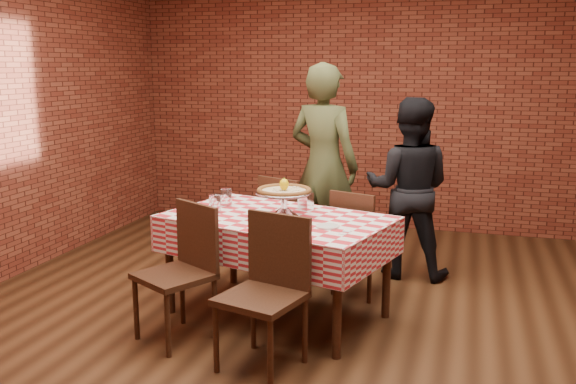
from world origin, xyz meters
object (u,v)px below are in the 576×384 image
object	(u,v)px
water_glass_right	(226,198)
chair_near_left	(174,275)
pizza_stand	(284,205)
diner_black	(408,188)
chair_near_right	(261,296)
table	(277,267)
condiment_caddy	(306,201)
water_glass_left	(215,204)
chair_far_left	(292,226)
chair_far_right	(362,242)
diner_olive	(324,166)
pizza	(284,191)

from	to	relation	value
water_glass_right	chair_near_left	bearing A→B (deg)	-94.05
pizza_stand	diner_black	bearing A→B (deg)	57.54
chair_near_right	diner_black	bearing A→B (deg)	86.95
pizza_stand	diner_black	size ratio (longest dim) A/B	0.27
table	pizza_stand	xyz separation A→B (m)	(0.06, -0.01, 0.48)
condiment_caddy	chair_near_right	bearing A→B (deg)	-62.64
water_glass_left	chair_far_left	world-z (taller)	chair_far_left
water_glass_left	chair_far_left	distance (m)	1.03
water_glass_left	chair_near_right	xyz separation A→B (m)	(0.63, -0.80, -0.36)
chair_far_right	diner_olive	world-z (taller)	diner_olive
chair_far_left	chair_far_right	xyz separation A→B (m)	(0.65, -0.24, -0.02)
condiment_caddy	chair_near_left	bearing A→B (deg)	-101.39
pizza	diner_black	bearing A→B (deg)	57.54
pizza	chair_far_left	world-z (taller)	pizza
water_glass_left	chair_near_left	distance (m)	0.69
condiment_caddy	chair_far_right	distance (m)	0.66
water_glass_left	chair_near_left	xyz separation A→B (m)	(-0.06, -0.58, -0.37)
chair_far_right	condiment_caddy	bearing A→B (deg)	63.62
table	pizza_stand	distance (m)	0.48
water_glass_right	diner_black	size ratio (longest dim) A/B	0.09
water_glass_right	chair_far_left	xyz separation A→B (m)	(0.34, 0.67, -0.37)
table	pizza	world-z (taller)	pizza
pizza	water_glass_left	xyz separation A→B (m)	(-0.53, -0.01, -0.12)
water_glass_left	diner_olive	size ratio (longest dim) A/B	0.07
table	chair_near_left	xyz separation A→B (m)	(-0.53, -0.60, 0.08)
table	chair_far_right	size ratio (longest dim) A/B	1.81
water_glass_left	condiment_caddy	size ratio (longest dim) A/B	1.01
pizza_stand	chair_near_left	world-z (taller)	pizza_stand
chair_near_right	diner_olive	distance (m)	2.15
water_glass_left	chair_far_right	world-z (taller)	water_glass_left
table	water_glass_right	xyz separation A→B (m)	(-0.48, 0.21, 0.45)
diner_black	diner_olive	bearing A→B (deg)	-6.37
pizza	chair_far_right	distance (m)	0.95
condiment_caddy	pizza	bearing A→B (deg)	-81.16
condiment_caddy	diner_black	size ratio (longest dim) A/B	0.08
pizza_stand	pizza	world-z (taller)	pizza
water_glass_right	table	bearing A→B (deg)	-23.36
chair_far_right	chair_near_right	bearing A→B (deg)	94.27
pizza	diner_black	xyz separation A→B (m)	(0.76, 1.20, -0.17)
chair_near_right	chair_far_left	xyz separation A→B (m)	(-0.29, 1.69, -0.01)
chair_near_left	chair_near_right	size ratio (longest dim) A/B	0.98
water_glass_left	chair_far_right	xyz separation A→B (m)	(0.99, 0.65, -0.39)
water_glass_right	diner_black	xyz separation A→B (m)	(1.30, 0.98, -0.04)
chair_far_right	diner_olive	bearing A→B (deg)	-35.50
chair_near_left	chair_near_right	world-z (taller)	chair_near_right
pizza_stand	chair_near_left	bearing A→B (deg)	-135.26
pizza	chair_near_left	world-z (taller)	pizza
condiment_caddy	pizza_stand	bearing A→B (deg)	-81.16
water_glass_left	water_glass_right	size ratio (longest dim) A/B	1.00
table	chair_near_right	distance (m)	0.84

